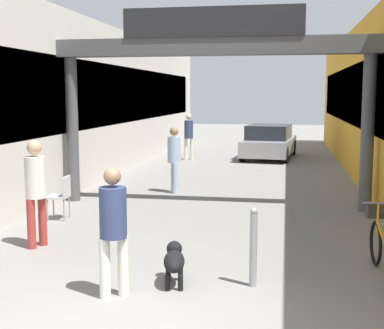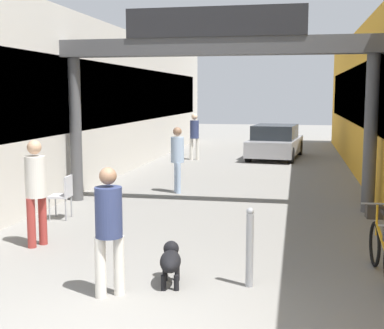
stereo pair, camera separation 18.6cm
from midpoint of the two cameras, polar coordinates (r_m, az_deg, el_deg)
storefront_left at (r=17.39m, az=-13.13°, el=6.50°), size 3.00×26.00×4.56m
arcade_sign_gateway at (r=12.02m, az=1.81°, el=10.44°), size 7.40×0.47×4.41m
pedestrian_with_dog at (r=6.75m, az=-9.19°, el=-6.27°), size 0.47×0.47×1.65m
pedestrian_companion at (r=9.21m, az=-16.90°, el=-2.22°), size 0.45×0.45×1.79m
pedestrian_carrying_crate at (r=13.74m, az=-2.31°, el=0.98°), size 0.44×0.44×1.70m
pedestrian_elderly_walking at (r=20.65m, az=-0.62°, el=3.35°), size 0.43×0.43×1.79m
dog_on_leash at (r=7.27m, az=-2.66°, el=-10.16°), size 0.40×0.75×0.53m
bicycle_orange_second at (r=8.05m, az=19.01°, el=-8.01°), size 0.46×1.69×0.98m
bollard_post_metal at (r=7.16m, az=5.81°, el=-8.69°), size 0.10×0.10×1.07m
cafe_chair_aluminium_nearer at (r=11.17m, az=-14.17°, el=-3.00°), size 0.43×0.43×0.89m
parked_car_silver at (r=21.46m, az=7.99°, el=2.40°), size 2.18×4.17×1.33m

